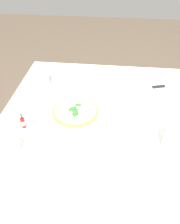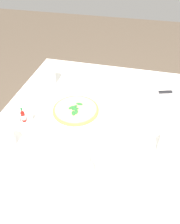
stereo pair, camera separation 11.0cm
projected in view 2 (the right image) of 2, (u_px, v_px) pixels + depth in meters
The scene contains 15 objects.
ground_plane at pixel (100, 193), 1.58m from camera, with size 8.00×8.00×0.00m, color brown.
dining_table at pixel (103, 135), 1.19m from camera, with size 1.05×1.05×0.73m.
pizza_plate at pixel (76, 112), 1.12m from camera, with size 0.30×0.30×0.02m.
pizza at pixel (76, 110), 1.11m from camera, with size 0.23×0.23×0.02m.
coffee_cup_back_corner at pixel (146, 109), 1.10m from camera, with size 0.13×0.13×0.07m.
coffee_cup_far_right at pixel (6, 141), 0.94m from camera, with size 0.13×0.13×0.07m.
coffee_cup_center_back at pixel (83, 172), 0.82m from camera, with size 0.13×0.13×0.06m.
water_glass_near_right at pixel (167, 149), 0.88m from camera, with size 0.07×0.07×0.11m.
water_glass_left_edge at pixel (49, 76), 1.30m from camera, with size 0.07×0.07×0.12m.
napkin_folded at pixel (173, 94), 1.24m from camera, with size 0.25×0.19×0.02m.
dinner_knife at pixel (174, 92), 1.23m from camera, with size 0.19×0.07×0.01m.
hot_sauce_bottle at pixel (23, 116), 1.06m from camera, with size 0.02×0.02×0.08m.
salt_shaker at pixel (30, 117), 1.07m from camera, with size 0.03×0.03×0.06m.
pepper_shaker at pixel (17, 118), 1.06m from camera, with size 0.03×0.03×0.06m.
menu_card at pixel (124, 166), 0.84m from camera, with size 0.02×0.09×0.06m.
Camera 2 is at (0.13, -0.82, 1.47)m, focal length 35.12 mm.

